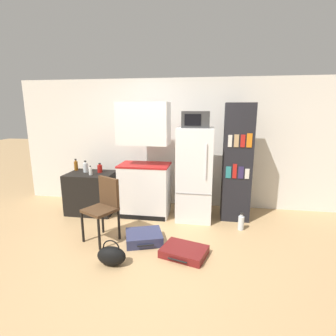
{
  "coord_description": "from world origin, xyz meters",
  "views": [
    {
      "loc": [
        0.81,
        -3.05,
        1.89
      ],
      "look_at": [
        0.18,
        0.85,
        0.99
      ],
      "focal_mm": 28.0,
      "sensor_mm": 36.0,
      "label": 1
    }
  ],
  "objects_px": {
    "side_table": "(92,192)",
    "microwave": "(196,119)",
    "bottle_clear_short": "(86,167)",
    "suitcase_large_flat": "(184,252)",
    "refrigerator": "(195,174)",
    "bottle_ketchup_red": "(100,168)",
    "bottle_milk_white": "(91,171)",
    "suitcase_small_flat": "(144,237)",
    "water_bottle_front": "(241,223)",
    "bottle_amber_beer": "(76,166)",
    "kitchen_hutch": "(144,164)",
    "chair": "(104,203)",
    "handbag": "(111,256)",
    "bookshelf": "(237,163)"
  },
  "relations": [
    {
      "from": "chair",
      "to": "water_bottle_front",
      "type": "relative_size",
      "value": 3.21
    },
    {
      "from": "suitcase_large_flat",
      "to": "refrigerator",
      "type": "bearing_deg",
      "value": 104.12
    },
    {
      "from": "water_bottle_front",
      "to": "refrigerator",
      "type": "bearing_deg",
      "value": 155.25
    },
    {
      "from": "suitcase_small_flat",
      "to": "handbag",
      "type": "bearing_deg",
      "value": -131.67
    },
    {
      "from": "bottle_ketchup_red",
      "to": "bottle_milk_white",
      "type": "height_order",
      "value": "bottle_ketchup_red"
    },
    {
      "from": "refrigerator",
      "to": "kitchen_hutch",
      "type": "bearing_deg",
      "value": 178.37
    },
    {
      "from": "bottle_milk_white",
      "to": "bottle_clear_short",
      "type": "bearing_deg",
      "value": 134.9
    },
    {
      "from": "kitchen_hutch",
      "to": "bottle_ketchup_red",
      "type": "height_order",
      "value": "kitchen_hutch"
    },
    {
      "from": "chair",
      "to": "handbag",
      "type": "xyz_separation_m",
      "value": [
        0.33,
        -0.64,
        -0.42
      ]
    },
    {
      "from": "water_bottle_front",
      "to": "bottle_ketchup_red",
      "type": "bearing_deg",
      "value": 170.4
    },
    {
      "from": "bottle_amber_beer",
      "to": "water_bottle_front",
      "type": "bearing_deg",
      "value": -9.49
    },
    {
      "from": "bookshelf",
      "to": "chair",
      "type": "relative_size",
      "value": 2.16
    },
    {
      "from": "kitchen_hutch",
      "to": "refrigerator",
      "type": "relative_size",
      "value": 1.26
    },
    {
      "from": "kitchen_hutch",
      "to": "water_bottle_front",
      "type": "distance_m",
      "value": 1.88
    },
    {
      "from": "bottle_clear_short",
      "to": "bottle_ketchup_red",
      "type": "relative_size",
      "value": 1.25
    },
    {
      "from": "kitchen_hutch",
      "to": "bottle_amber_beer",
      "type": "bearing_deg",
      "value": 174.79
    },
    {
      "from": "refrigerator",
      "to": "bottle_clear_short",
      "type": "distance_m",
      "value": 2.01
    },
    {
      "from": "kitchen_hutch",
      "to": "chair",
      "type": "bearing_deg",
      "value": -109.82
    },
    {
      "from": "bottle_clear_short",
      "to": "bottle_milk_white",
      "type": "height_order",
      "value": "bottle_clear_short"
    },
    {
      "from": "bottle_milk_white",
      "to": "suitcase_small_flat",
      "type": "height_order",
      "value": "bottle_milk_white"
    },
    {
      "from": "chair",
      "to": "water_bottle_front",
      "type": "height_order",
      "value": "chair"
    },
    {
      "from": "kitchen_hutch",
      "to": "chair",
      "type": "distance_m",
      "value": 1.12
    },
    {
      "from": "bottle_amber_beer",
      "to": "chair",
      "type": "distance_m",
      "value": 1.53
    },
    {
      "from": "bookshelf",
      "to": "suitcase_small_flat",
      "type": "xyz_separation_m",
      "value": [
        -1.36,
        -1.1,
        -0.92
      ]
    },
    {
      "from": "bottle_amber_beer",
      "to": "handbag",
      "type": "bearing_deg",
      "value": -52.52
    },
    {
      "from": "bottle_clear_short",
      "to": "bottle_ketchup_red",
      "type": "height_order",
      "value": "bottle_clear_short"
    },
    {
      "from": "refrigerator",
      "to": "handbag",
      "type": "bearing_deg",
      "value": -119.47
    },
    {
      "from": "side_table",
      "to": "microwave",
      "type": "bearing_deg",
      "value": 0.38
    },
    {
      "from": "chair",
      "to": "suitcase_small_flat",
      "type": "bearing_deg",
      "value": 24.65
    },
    {
      "from": "bottle_milk_white",
      "to": "suitcase_large_flat",
      "type": "distance_m",
      "value": 2.23
    },
    {
      "from": "microwave",
      "to": "suitcase_large_flat",
      "type": "height_order",
      "value": "microwave"
    },
    {
      "from": "side_table",
      "to": "bottle_clear_short",
      "type": "height_order",
      "value": "bottle_clear_short"
    },
    {
      "from": "bottle_ketchup_red",
      "to": "bottle_amber_beer",
      "type": "bearing_deg",
      "value": 171.09
    },
    {
      "from": "chair",
      "to": "bottle_milk_white",
      "type": "bearing_deg",
      "value": 152.6
    },
    {
      "from": "bottle_milk_white",
      "to": "chair",
      "type": "xyz_separation_m",
      "value": [
        0.59,
        -0.82,
        -0.26
      ]
    },
    {
      "from": "suitcase_small_flat",
      "to": "handbag",
      "type": "xyz_separation_m",
      "value": [
        -0.25,
        -0.62,
        0.05
      ]
    },
    {
      "from": "bottle_amber_beer",
      "to": "suitcase_large_flat",
      "type": "distance_m",
      "value": 2.73
    },
    {
      "from": "refrigerator",
      "to": "bottle_milk_white",
      "type": "bearing_deg",
      "value": -175.65
    },
    {
      "from": "bottle_amber_beer",
      "to": "water_bottle_front",
      "type": "distance_m",
      "value": 3.15
    },
    {
      "from": "side_table",
      "to": "bottle_ketchup_red",
      "type": "xyz_separation_m",
      "value": [
        0.15,
        0.08,
        0.44
      ]
    },
    {
      "from": "water_bottle_front",
      "to": "bottle_amber_beer",
      "type": "bearing_deg",
      "value": 170.51
    },
    {
      "from": "side_table",
      "to": "microwave",
      "type": "xyz_separation_m",
      "value": [
        1.89,
        0.01,
        1.35
      ]
    },
    {
      "from": "suitcase_large_flat",
      "to": "water_bottle_front",
      "type": "height_order",
      "value": "water_bottle_front"
    },
    {
      "from": "microwave",
      "to": "bookshelf",
      "type": "bearing_deg",
      "value": 8.82
    },
    {
      "from": "bottle_clear_short",
      "to": "bookshelf",
      "type": "bearing_deg",
      "value": 1.36
    },
    {
      "from": "side_table",
      "to": "water_bottle_front",
      "type": "bearing_deg",
      "value": -7.32
    },
    {
      "from": "bottle_amber_beer",
      "to": "kitchen_hutch",
      "type": "bearing_deg",
      "value": -5.21
    },
    {
      "from": "bottle_clear_short",
      "to": "bottle_milk_white",
      "type": "xyz_separation_m",
      "value": [
        0.18,
        -0.18,
        -0.02
      ]
    },
    {
      "from": "bottle_amber_beer",
      "to": "refrigerator",
      "type": "bearing_deg",
      "value": -3.8
    },
    {
      "from": "bottle_amber_beer",
      "to": "suitcase_large_flat",
      "type": "relative_size",
      "value": 0.33
    }
  ]
}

